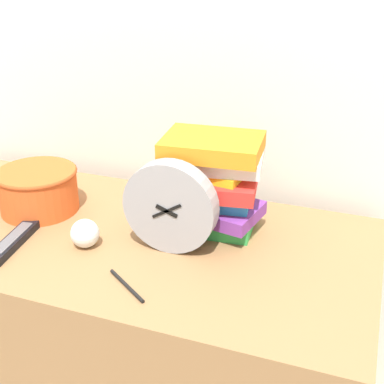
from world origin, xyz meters
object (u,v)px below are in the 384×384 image
(desk_clock, at_px, (170,207))
(basket, at_px, (38,188))
(book_stack, at_px, (213,181))
(crumpled_paper_ball, at_px, (85,233))
(pen, at_px, (127,286))
(tv_remote, at_px, (13,241))

(desk_clock, bearing_deg, basket, 170.51)
(book_stack, relative_size, crumpled_paper_ball, 3.67)
(basket, bearing_deg, book_stack, 7.80)
(basket, relative_size, pen, 1.85)
(pen, bearing_deg, book_stack, 73.72)
(book_stack, bearing_deg, desk_clock, -114.42)
(crumpled_paper_ball, bearing_deg, book_stack, 36.59)
(desk_clock, xyz_separation_m, basket, (-0.41, 0.07, -0.05))
(desk_clock, bearing_deg, crumpled_paper_ball, -163.67)
(desk_clock, bearing_deg, tv_remote, -162.55)
(book_stack, distance_m, crumpled_paper_ball, 0.33)
(book_stack, height_order, tv_remote, book_stack)
(tv_remote, height_order, pen, tv_remote)
(book_stack, height_order, crumpled_paper_ball, book_stack)
(pen, bearing_deg, crumpled_paper_ball, 144.63)
(desk_clock, xyz_separation_m, book_stack, (0.06, 0.13, 0.02))
(basket, bearing_deg, desk_clock, -9.49)
(book_stack, xyz_separation_m, basket, (-0.47, -0.06, -0.07))
(tv_remote, bearing_deg, book_stack, 30.31)
(desk_clock, height_order, basket, desk_clock)
(tv_remote, bearing_deg, basket, 104.88)
(book_stack, relative_size, pen, 2.17)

